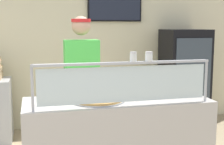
% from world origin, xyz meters
% --- Properties ---
extents(shop_rear_unit, '(6.18, 0.13, 2.70)m').
position_xyz_m(shop_rear_unit, '(0.90, 2.62, 1.36)').
color(shop_rear_unit, beige).
rests_on(shop_rear_unit, ground).
extents(sneeze_guard, '(1.61, 0.06, 0.40)m').
position_xyz_m(sneeze_guard, '(0.89, 0.06, 1.21)').
color(sneeze_guard, '#B2B5BC').
rests_on(sneeze_guard, serving_counter).
extents(pizza_tray, '(0.51, 0.51, 0.04)m').
position_xyz_m(pizza_tray, '(0.70, 0.31, 0.97)').
color(pizza_tray, '#9EA0A8').
rests_on(pizza_tray, serving_counter).
extents(pizza_server, '(0.14, 0.29, 0.01)m').
position_xyz_m(pizza_server, '(0.71, 0.29, 0.99)').
color(pizza_server, '#ADAFB7').
rests_on(pizza_server, pizza_tray).
extents(parmesan_shaker, '(0.06, 0.06, 0.09)m').
position_xyz_m(parmesan_shaker, '(0.97, 0.06, 1.38)').
color(parmesan_shaker, white).
rests_on(parmesan_shaker, sneeze_guard).
extents(pepper_flake_shaker, '(0.07, 0.07, 0.09)m').
position_xyz_m(pepper_flake_shaker, '(1.11, 0.06, 1.38)').
color(pepper_flake_shaker, white).
rests_on(pepper_flake_shaker, sneeze_guard).
extents(worker_figure, '(0.41, 0.50, 1.76)m').
position_xyz_m(worker_figure, '(0.64, 0.92, 1.01)').
color(worker_figure, '#23232D').
rests_on(worker_figure, ground).
extents(drink_fridge, '(0.69, 0.62, 1.59)m').
position_xyz_m(drink_fridge, '(2.53, 2.18, 0.80)').
color(drink_fridge, black).
rests_on(drink_fridge, ground).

